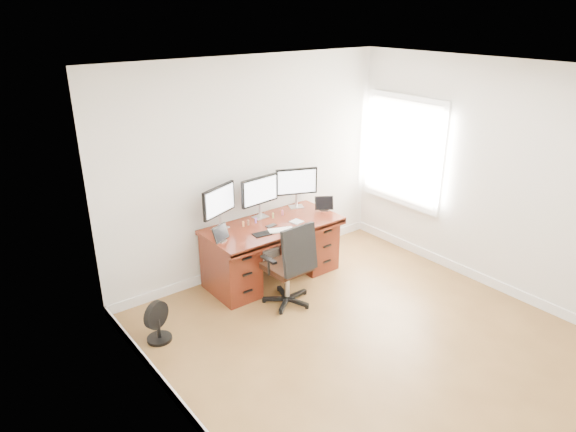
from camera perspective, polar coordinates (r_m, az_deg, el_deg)
ground at (r=5.46m, az=9.99°, el=-14.09°), size 4.50×4.50×0.00m
back_wall at (r=6.39m, az=-4.14°, el=5.34°), size 4.00×0.10×2.70m
right_wall at (r=6.41m, az=22.37°, el=3.76°), size 0.10×4.50×2.70m
desk at (r=6.42m, az=-1.81°, el=-3.65°), size 1.70×0.80×0.75m
office_chair at (r=5.89m, az=0.20°, el=-6.91°), size 0.58×0.55×1.02m
floor_fan at (r=5.51m, az=-14.27°, el=-11.38°), size 0.30×0.26×0.44m
monitor_left at (r=6.04m, az=-7.67°, el=1.53°), size 0.53×0.23×0.53m
monitor_center at (r=6.33m, az=-3.15°, el=2.68°), size 0.55×0.15×0.53m
monitor_right at (r=6.66m, az=0.95°, el=3.70°), size 0.52×0.25×0.53m
tablet_left at (r=5.80m, az=-7.43°, el=-2.04°), size 0.25×0.16×0.19m
tablet_right at (r=6.64m, az=4.08°, el=1.31°), size 0.24×0.19×0.19m
keyboard at (r=6.06m, az=-0.79°, el=-1.57°), size 0.32×0.23×0.01m
trackpad at (r=6.30m, az=0.97°, el=-0.63°), size 0.16×0.16×0.01m
drawing_tablet at (r=5.96m, az=-2.89°, el=-2.02°), size 0.22×0.16×0.01m
phone at (r=6.19m, az=-1.88°, el=-1.08°), size 0.15×0.09×0.01m
figurine_orange at (r=6.18m, az=-5.00°, el=-0.84°), size 0.03×0.03×0.07m
figurine_brown at (r=6.21m, az=-4.46°, el=-0.69°), size 0.03×0.03×0.07m
figurine_purple at (r=6.27m, az=-3.60°, el=-0.44°), size 0.03×0.03×0.07m
figurine_yellow at (r=6.41m, az=-1.68°, el=0.11°), size 0.03×0.03×0.07m
figurine_pink at (r=6.49m, az=-0.63°, el=0.41°), size 0.03×0.03×0.07m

